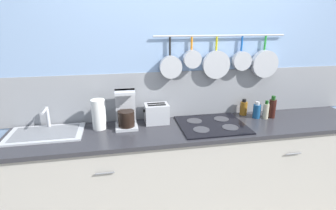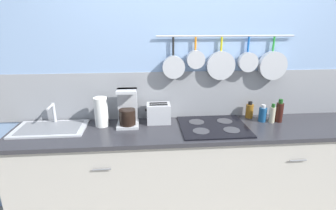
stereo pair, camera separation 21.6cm
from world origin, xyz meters
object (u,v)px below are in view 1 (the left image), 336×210
object	(u,v)px
paper_towel_roll	(99,114)
bottle_sesame_oil	(266,111)
coffee_maker	(126,112)
bottle_olive_oil	(244,108)
bottle_cooking_wine	(272,108)
toaster	(157,114)
bottle_hot_sauce	(257,111)

from	to	relation	value
paper_towel_roll	bottle_sesame_oil	size ratio (longest dim) A/B	1.47
coffee_maker	paper_towel_roll	bearing A→B (deg)	-179.46
coffee_maker	bottle_olive_oil	bearing A→B (deg)	4.19
bottle_olive_oil	bottle_cooking_wine	size ratio (longest dim) A/B	0.74
bottle_sesame_oil	bottle_cooking_wine	xyz separation A→B (m)	(0.07, 0.01, 0.02)
paper_towel_roll	coffee_maker	distance (m)	0.23
paper_towel_roll	bottle_olive_oil	xyz separation A→B (m)	(1.37, 0.09, -0.06)
paper_towel_roll	bottle_cooking_wine	size ratio (longest dim) A/B	1.20
paper_towel_roll	toaster	xyz separation A→B (m)	(0.50, 0.04, -0.04)
coffee_maker	bottle_sesame_oil	size ratio (longest dim) A/B	1.85
toaster	bottle_sesame_oil	bearing A→B (deg)	-4.93
coffee_maker	bottle_cooking_wine	distance (m)	1.37
paper_towel_roll	bottle_olive_oil	world-z (taller)	paper_towel_roll
coffee_maker	bottle_olive_oil	world-z (taller)	coffee_maker
bottle_olive_oil	bottle_hot_sauce	xyz separation A→B (m)	(0.08, -0.10, -0.00)
bottle_hot_sauce	bottle_cooking_wine	xyz separation A→B (m)	(0.15, -0.02, 0.02)
bottle_cooking_wine	toaster	bearing A→B (deg)	176.07
bottle_cooking_wine	bottle_olive_oil	bearing A→B (deg)	151.60
toaster	bottle_hot_sauce	world-z (taller)	toaster
bottle_olive_oil	bottle_hot_sauce	bearing A→B (deg)	-51.51
coffee_maker	bottle_hot_sauce	xyz separation A→B (m)	(1.22, -0.02, -0.06)
paper_towel_roll	coffee_maker	size ratio (longest dim) A/B	0.79
bottle_hot_sauce	bottle_sesame_oil	world-z (taller)	bottle_sesame_oil
paper_towel_roll	bottle_sesame_oil	xyz separation A→B (m)	(1.52, -0.05, -0.05)
coffee_maker	bottle_cooking_wine	size ratio (longest dim) A/B	1.52
paper_towel_roll	bottle_hot_sauce	distance (m)	1.45
paper_towel_roll	bottle_hot_sauce	size ratio (longest dim) A/B	1.62
coffee_maker	bottle_hot_sauce	world-z (taller)	coffee_maker
paper_towel_roll	toaster	distance (m)	0.50
toaster	bottle_olive_oil	world-z (taller)	toaster
toaster	bottle_cooking_wine	xyz separation A→B (m)	(1.09, -0.08, 0.01)
paper_towel_roll	toaster	bearing A→B (deg)	4.28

